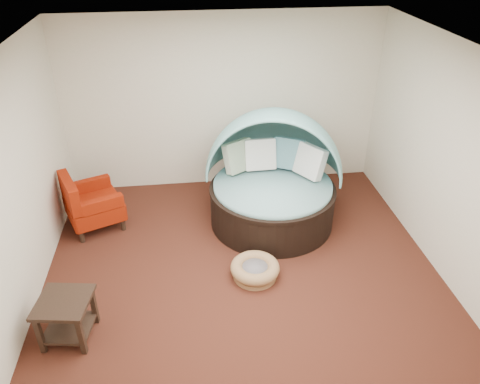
{
  "coord_description": "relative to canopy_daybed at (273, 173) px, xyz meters",
  "views": [
    {
      "loc": [
        -0.62,
        -4.54,
        3.99
      ],
      "look_at": [
        0.03,
        0.6,
        0.89
      ],
      "focal_mm": 35.0,
      "sensor_mm": 36.0,
      "label": 1
    }
  ],
  "objects": [
    {
      "name": "red_armchair",
      "position": [
        -2.65,
        0.09,
        -0.37
      ],
      "size": [
        0.97,
        0.97,
        0.87
      ],
      "rotation": [
        0.0,
        0.0,
        0.4
      ],
      "color": "black",
      "rests_on": "floor"
    },
    {
      "name": "pet_basket",
      "position": [
        -0.46,
        -1.3,
        -0.66
      ],
      "size": [
        0.74,
        0.74,
        0.22
      ],
      "rotation": [
        0.0,
        0.0,
        0.2
      ],
      "color": "olive",
      "rests_on": "floor"
    },
    {
      "name": "floor",
      "position": [
        -0.6,
        -1.27,
        -0.77
      ],
      "size": [
        5.0,
        5.0,
        0.0
      ],
      "primitive_type": "plane",
      "color": "#461D14",
      "rests_on": "ground"
    },
    {
      "name": "wall_front",
      "position": [
        -0.6,
        -3.77,
        0.63
      ],
      "size": [
        5.0,
        0.0,
        5.0
      ],
      "primitive_type": "plane",
      "rotation": [
        -1.57,
        0.0,
        0.0
      ],
      "color": "beige",
      "rests_on": "floor"
    },
    {
      "name": "side_table",
      "position": [
        -2.6,
        -2.02,
        -0.44
      ],
      "size": [
        0.62,
        0.62,
        0.52
      ],
      "rotation": [
        0.0,
        0.0,
        -0.16
      ],
      "color": "black",
      "rests_on": "floor"
    },
    {
      "name": "ceiling",
      "position": [
        -0.6,
        -1.27,
        2.03
      ],
      "size": [
        5.0,
        5.0,
        0.0
      ],
      "primitive_type": "plane",
      "rotation": [
        3.14,
        0.0,
        0.0
      ],
      "color": "white",
      "rests_on": "wall_back"
    },
    {
      "name": "wall_left",
      "position": [
        -3.1,
        -1.27,
        0.63
      ],
      "size": [
        0.0,
        5.0,
        5.0
      ],
      "primitive_type": "plane",
      "rotation": [
        1.57,
        0.0,
        1.57
      ],
      "color": "beige",
      "rests_on": "floor"
    },
    {
      "name": "wall_back",
      "position": [
        -0.6,
        1.23,
        0.63
      ],
      "size": [
        5.0,
        0.0,
        5.0
      ],
      "primitive_type": "plane",
      "rotation": [
        1.57,
        0.0,
        0.0
      ],
      "color": "beige",
      "rests_on": "floor"
    },
    {
      "name": "wall_right",
      "position": [
        1.9,
        -1.27,
        0.63
      ],
      "size": [
        0.0,
        5.0,
        5.0
      ],
      "primitive_type": "plane",
      "rotation": [
        1.57,
        0.0,
        -1.57
      ],
      "color": "beige",
      "rests_on": "floor"
    },
    {
      "name": "canopy_daybed",
      "position": [
        0.0,
        0.0,
        0.0
      ],
      "size": [
        2.22,
        2.18,
        1.67
      ],
      "rotation": [
        0.0,
        0.0,
        -0.22
      ],
      "color": "black",
      "rests_on": "floor"
    }
  ]
}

